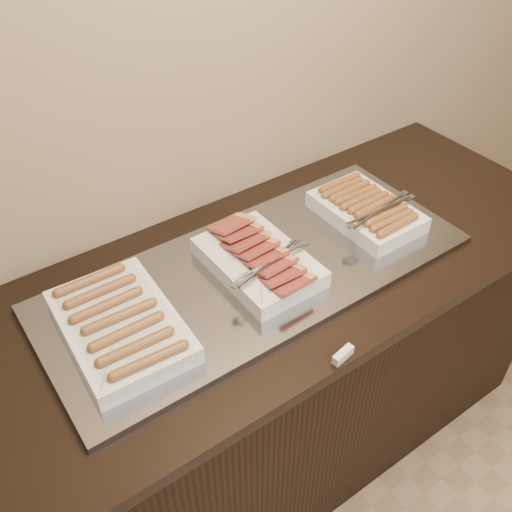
{
  "coord_description": "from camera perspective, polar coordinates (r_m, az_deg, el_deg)",
  "views": [
    {
      "loc": [
        -0.69,
        1.17,
        1.97
      ],
      "look_at": [
        -0.02,
        2.13,
        0.97
      ],
      "focal_mm": 40.0,
      "sensor_mm": 36.0,
      "label": 1
    }
  ],
  "objects": [
    {
      "name": "counter",
      "position": [
        1.92,
        0.45,
        -11.61
      ],
      "size": [
        2.06,
        0.76,
        0.9
      ],
      "color": "black",
      "rests_on": "ground"
    },
    {
      "name": "warming_tray",
      "position": [
        1.58,
        0.14,
        -1.59
      ],
      "size": [
        1.2,
        0.5,
        0.02
      ],
      "primitive_type": "cube",
      "color": "gray",
      "rests_on": "counter"
    },
    {
      "name": "dish_left",
      "position": [
        1.42,
        -13.44,
        -6.71
      ],
      "size": [
        0.27,
        0.39,
        0.07
      ],
      "rotation": [
        0.0,
        0.0,
        -0.04
      ],
      "color": "silver",
      "rests_on": "warming_tray"
    },
    {
      "name": "dish_center",
      "position": [
        1.55,
        0.3,
        -0.44
      ],
      "size": [
        0.27,
        0.37,
        0.09
      ],
      "rotation": [
        0.0,
        0.0,
        0.01
      ],
      "color": "silver",
      "rests_on": "warming_tray"
    },
    {
      "name": "dish_right",
      "position": [
        1.76,
        11.06,
        4.56
      ],
      "size": [
        0.26,
        0.32,
        0.08
      ],
      "rotation": [
        0.0,
        0.0,
        -0.0
      ],
      "color": "silver",
      "rests_on": "warming_tray"
    },
    {
      "name": "label_holder",
      "position": [
        1.39,
        8.68,
        -9.76
      ],
      "size": [
        0.06,
        0.03,
        0.02
      ],
      "primitive_type": "cube",
      "rotation": [
        0.0,
        0.0,
        0.17
      ],
      "color": "silver",
      "rests_on": "counter"
    }
  ]
}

